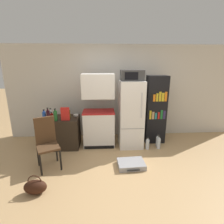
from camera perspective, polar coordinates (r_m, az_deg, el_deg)
The scene contains 21 objects.
ground_plane at distance 3.49m, azimuth 5.13°, elevation -19.91°, with size 24.00×24.00×0.00m, color tan.
wall_back at distance 4.90m, azimuth 4.36°, elevation 6.55°, with size 6.40×0.10×2.50m.
side_table at distance 4.52m, azimuth -15.77°, elevation -6.35°, with size 0.81×0.61×0.75m.
kitchen_hutch at distance 4.31m, azimuth -4.37°, elevation -0.64°, with size 0.77×0.53×1.79m.
refrigerator at distance 4.31m, azimuth 6.13°, elevation -0.67°, with size 0.57×0.66×1.63m.
microwave at distance 4.15m, azimuth 6.51°, elevation 11.84°, with size 0.51×0.44×0.24m.
bookshelf at distance 4.61m, azimuth 14.06°, elevation 0.67°, with size 0.50×0.33×1.74m.
bottle_green_tall at distance 4.19m, azimuth -17.97°, elevation -1.11°, with size 0.08×0.08×0.28m.
bottle_wine_dark at distance 4.19m, azimuth -20.10°, elevation -1.11°, with size 0.08×0.08×0.31m.
bottle_clear_short at distance 4.50m, azimuth -19.36°, elevation -0.45°, with size 0.08×0.08×0.22m.
bottle_olive_oil at distance 4.31m, azimuth -13.93°, elevation -0.53°, with size 0.07×0.07×0.25m.
bottle_blue_soda at distance 4.24m, azimuth -21.25°, elevation -1.29°, with size 0.08×0.08×0.27m.
bottle_ketchup_red at distance 4.39m, azimuth -19.11°, elevation -1.24°, with size 0.08×0.08×0.15m.
bowl at distance 4.47m, azimuth -11.72°, elevation -0.97°, with size 0.13×0.13×0.03m.
cereal_box at distance 4.14m, azimuth -15.03°, elevation -0.61°, with size 0.19×0.07×0.30m.
chair at distance 3.71m, azimuth -20.61°, elevation -8.29°, with size 0.53×0.53×1.02m.
suitcase_large_flat at distance 3.71m, azimuth 6.25°, elevation -16.55°, with size 0.56×0.45×0.10m.
handbag at distance 3.26m, azimuth -23.77°, elevation -21.45°, with size 0.36×0.20×0.33m.
water_bottle_front at distance 4.59m, azimuth 14.70°, elevation -9.20°, with size 0.09×0.09×0.31m.
water_bottle_middle at distance 4.39m, azimuth 11.50°, elevation -10.22°, with size 0.09×0.09×0.31m.
water_bottle_back at distance 4.47m, azimuth 15.00°, elevation -9.80°, with size 0.08×0.08×0.33m.
Camera 1 is at (-0.47, -2.80, 2.03)m, focal length 28.00 mm.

